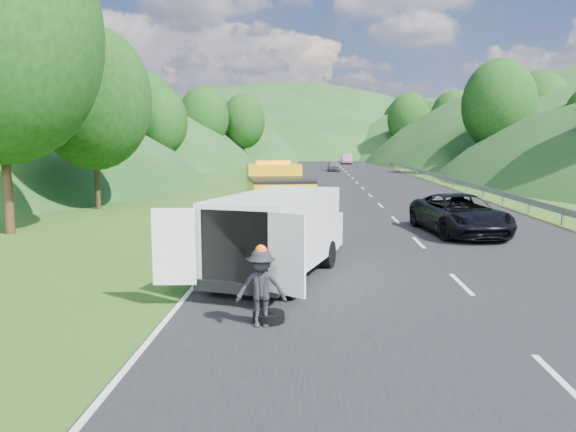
{
  "coord_description": "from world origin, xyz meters",
  "views": [
    {
      "loc": [
        -0.84,
        -16.41,
        3.71
      ],
      "look_at": [
        -1.68,
        1.59,
        1.3
      ],
      "focal_mm": 35.0,
      "sensor_mm": 36.0,
      "label": 1
    }
  ],
  "objects_px": {
    "white_van": "(279,231)",
    "suitcase": "(180,257)",
    "woman": "(254,256)",
    "child": "(260,267)",
    "tow_truck": "(276,195)",
    "worker": "(261,327)",
    "passing_suv": "(459,234)",
    "spare_tire": "(269,323)"
  },
  "relations": [
    {
      "from": "child",
      "to": "worker",
      "type": "relative_size",
      "value": 0.66
    },
    {
      "from": "woman",
      "to": "suitcase",
      "type": "bearing_deg",
      "value": 138.11
    },
    {
      "from": "spare_tire",
      "to": "passing_suv",
      "type": "height_order",
      "value": "passing_suv"
    },
    {
      "from": "woman",
      "to": "suitcase",
      "type": "height_order",
      "value": "woman"
    },
    {
      "from": "woman",
      "to": "spare_tire",
      "type": "height_order",
      "value": "woman"
    },
    {
      "from": "passing_suv",
      "to": "white_van",
      "type": "bearing_deg",
      "value": -139.36
    },
    {
      "from": "woman",
      "to": "passing_suv",
      "type": "bearing_deg",
      "value": -50.6
    },
    {
      "from": "tow_truck",
      "to": "suitcase",
      "type": "xyz_separation_m",
      "value": [
        -2.3,
        -8.43,
        -1.07
      ]
    },
    {
      "from": "spare_tire",
      "to": "woman",
      "type": "bearing_deg",
      "value": 98.69
    },
    {
      "from": "tow_truck",
      "to": "passing_suv",
      "type": "xyz_separation_m",
      "value": [
        7.48,
        -1.97,
        -1.38
      ]
    },
    {
      "from": "suitcase",
      "to": "passing_suv",
      "type": "distance_m",
      "value": 11.72
    },
    {
      "from": "worker",
      "to": "spare_tire",
      "type": "distance_m",
      "value": 0.32
    },
    {
      "from": "worker",
      "to": "white_van",
      "type": "bearing_deg",
      "value": 84.42
    },
    {
      "from": "tow_truck",
      "to": "spare_tire",
      "type": "distance_m",
      "value": 13.47
    },
    {
      "from": "tow_truck",
      "to": "white_van",
      "type": "distance_m",
      "value": 9.65
    },
    {
      "from": "child",
      "to": "tow_truck",
      "type": "bearing_deg",
      "value": 111.6
    },
    {
      "from": "white_van",
      "to": "suitcase",
      "type": "height_order",
      "value": "white_van"
    },
    {
      "from": "woman",
      "to": "worker",
      "type": "xyz_separation_m",
      "value": [
        0.89,
        -6.94,
        0.0
      ]
    },
    {
      "from": "woman",
      "to": "passing_suv",
      "type": "distance_m",
      "value": 9.11
    },
    {
      "from": "white_van",
      "to": "suitcase",
      "type": "xyz_separation_m",
      "value": [
        -3.01,
        1.19,
        -1.0
      ]
    },
    {
      "from": "woman",
      "to": "white_van",
      "type": "bearing_deg",
      "value": -152.96
    },
    {
      "from": "tow_truck",
      "to": "suitcase",
      "type": "relative_size",
      "value": 11.06
    },
    {
      "from": "tow_truck",
      "to": "passing_suv",
      "type": "distance_m",
      "value": 7.86
    },
    {
      "from": "white_van",
      "to": "suitcase",
      "type": "bearing_deg",
      "value": 174.65
    },
    {
      "from": "white_van",
      "to": "passing_suv",
      "type": "bearing_deg",
      "value": 64.69
    },
    {
      "from": "worker",
      "to": "passing_suv",
      "type": "xyz_separation_m",
      "value": [
        6.87,
        11.69,
        0.0
      ]
    },
    {
      "from": "tow_truck",
      "to": "woman",
      "type": "relative_size",
      "value": 4.46
    },
    {
      "from": "woman",
      "to": "child",
      "type": "xyz_separation_m",
      "value": [
        0.36,
        -1.59,
        0.0
      ]
    },
    {
      "from": "passing_suv",
      "to": "suitcase",
      "type": "bearing_deg",
      "value": -154.42
    },
    {
      "from": "child",
      "to": "suitcase",
      "type": "xyz_separation_m",
      "value": [
        -2.38,
        -0.11,
        0.31
      ]
    },
    {
      "from": "child",
      "to": "spare_tire",
      "type": "bearing_deg",
      "value": -61.6
    },
    {
      "from": "tow_truck",
      "to": "worker",
      "type": "relative_size",
      "value": 4.38
    },
    {
      "from": "passing_suv",
      "to": "spare_tire",
      "type": "bearing_deg",
      "value": -128.47
    },
    {
      "from": "worker",
      "to": "tow_truck",
      "type": "bearing_deg",
      "value": 88.48
    },
    {
      "from": "white_van",
      "to": "worker",
      "type": "relative_size",
      "value": 4.48
    },
    {
      "from": "tow_truck",
      "to": "worker",
      "type": "bearing_deg",
      "value": -97.72
    },
    {
      "from": "woman",
      "to": "spare_tire",
      "type": "xyz_separation_m",
      "value": [
        1.02,
        -6.65,
        0.0
      ]
    },
    {
      "from": "white_van",
      "to": "spare_tire",
      "type": "relative_size",
      "value": 10.7
    },
    {
      "from": "worker",
      "to": "suitcase",
      "type": "distance_m",
      "value": 6.0
    },
    {
      "from": "passing_suv",
      "to": "tow_truck",
      "type": "bearing_deg",
      "value": 157.38
    },
    {
      "from": "tow_truck",
      "to": "woman",
      "type": "height_order",
      "value": "tow_truck"
    },
    {
      "from": "child",
      "to": "woman",
      "type": "bearing_deg",
      "value": 123.95
    }
  ]
}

